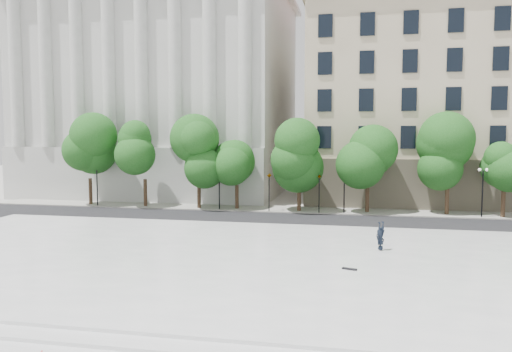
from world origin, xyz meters
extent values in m
plane|color=beige|center=(0.00, 0.00, 0.00)|extent=(160.00, 160.00, 0.00)
cube|color=white|center=(0.00, 3.00, 0.23)|extent=(44.00, 22.00, 0.45)
cube|color=black|center=(0.00, 18.00, 0.01)|extent=(60.00, 8.00, 0.02)
cube|color=#A09D94|center=(0.00, 24.00, 0.06)|extent=(60.00, 4.00, 0.12)
cube|color=beige|center=(-17.00, 39.00, 12.50)|extent=(30.00, 26.00, 25.00)
cube|color=beige|center=(20.00, 39.00, 10.50)|extent=(36.00, 26.00, 21.00)
cube|color=#9E3D33|center=(20.00, 39.00, 22.30)|extent=(34.00, 24.00, 1.40)
cylinder|color=black|center=(-0.90, 22.30, 1.75)|extent=(0.10, 0.10, 3.50)
imported|color=black|center=(-0.90, 22.30, 3.85)|extent=(0.64, 1.77, 0.70)
cylinder|color=black|center=(3.82, 22.30, 1.75)|extent=(0.10, 0.10, 3.50)
imported|color=black|center=(3.82, 22.30, 3.83)|extent=(0.83, 1.65, 0.65)
imported|color=black|center=(8.62, 6.43, 0.69)|extent=(1.64, 1.69, 0.47)
cube|color=black|center=(6.86, 1.67, 0.49)|extent=(0.80, 0.44, 0.08)
cube|color=white|center=(0.00, -8.50, 0.15)|extent=(44.00, 1.00, 0.30)
cube|color=red|center=(-3.16, -9.50, 0.15)|extent=(0.07, 0.09, 0.01)
cylinder|color=#382619|center=(-19.97, 23.32, 1.41)|extent=(0.36, 0.36, 2.82)
sphere|color=#144313|center=(-19.97, 23.32, 5.24)|extent=(4.05, 4.05, 4.05)
cylinder|color=#382619|center=(-13.81, 23.18, 1.42)|extent=(0.36, 0.36, 2.84)
sphere|color=#144313|center=(-13.81, 23.18, 5.28)|extent=(3.66, 3.66, 3.66)
cylinder|color=#382619|center=(-8.06, 23.01, 1.36)|extent=(0.36, 0.36, 2.72)
sphere|color=#144313|center=(-8.06, 23.01, 5.05)|extent=(4.11, 4.11, 4.11)
cylinder|color=#382619|center=(-4.29, 23.33, 1.20)|extent=(0.36, 0.36, 2.41)
sphere|color=#144313|center=(-4.29, 23.33, 4.48)|extent=(4.50, 4.50, 4.50)
cylinder|color=#382619|center=(1.87, 23.02, 1.60)|extent=(0.36, 0.36, 3.20)
sphere|color=#144313|center=(1.87, 23.02, 5.94)|extent=(4.32, 4.32, 4.32)
cylinder|color=#382619|center=(8.23, 23.65, 1.58)|extent=(0.36, 0.36, 3.16)
sphere|color=#144313|center=(8.23, 23.65, 5.86)|extent=(3.92, 3.92, 3.92)
cylinder|color=#382619|center=(15.34, 23.75, 1.60)|extent=(0.36, 0.36, 3.20)
sphere|color=#144313|center=(15.34, 23.75, 5.94)|extent=(4.39, 4.39, 4.39)
cylinder|color=#382619|center=(19.89, 22.97, 1.44)|extent=(0.36, 0.36, 2.88)
sphere|color=#144313|center=(19.89, 22.97, 5.36)|extent=(3.46, 3.46, 3.46)
cylinder|color=black|center=(-18.80, 22.60, 1.99)|extent=(0.12, 0.12, 3.99)
cube|color=black|center=(-18.80, 22.60, 3.99)|extent=(0.60, 0.06, 0.06)
sphere|color=white|center=(-19.10, 22.60, 4.09)|extent=(0.28, 0.28, 0.28)
sphere|color=white|center=(-18.50, 22.60, 4.09)|extent=(0.28, 0.28, 0.28)
cylinder|color=black|center=(-5.86, 22.60, 1.85)|extent=(0.12, 0.12, 3.70)
cube|color=black|center=(-5.86, 22.60, 3.70)|extent=(0.60, 0.06, 0.06)
sphere|color=white|center=(-6.16, 22.60, 3.80)|extent=(0.28, 0.28, 0.28)
sphere|color=white|center=(-5.56, 22.60, 3.80)|extent=(0.28, 0.28, 0.28)
cylinder|color=black|center=(6.10, 22.60, 1.84)|extent=(0.12, 0.12, 3.69)
cube|color=black|center=(6.10, 22.60, 3.69)|extent=(0.60, 0.06, 0.06)
sphere|color=white|center=(5.80, 22.60, 3.79)|extent=(0.28, 0.28, 0.28)
sphere|color=white|center=(6.40, 22.60, 3.79)|extent=(0.28, 0.28, 0.28)
cylinder|color=black|center=(18.07, 22.60, 2.10)|extent=(0.12, 0.12, 4.20)
cube|color=black|center=(18.07, 22.60, 4.20)|extent=(0.60, 0.06, 0.06)
sphere|color=white|center=(17.77, 22.60, 4.30)|extent=(0.28, 0.28, 0.28)
sphere|color=white|center=(18.37, 22.60, 4.30)|extent=(0.28, 0.28, 0.28)
camera|label=1|loc=(7.05, -23.93, 7.41)|focal=35.00mm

